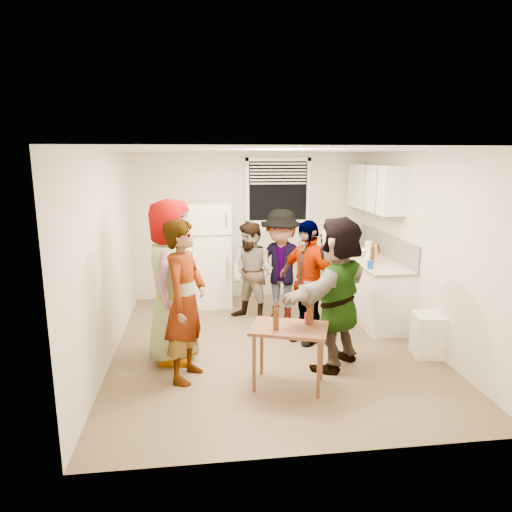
{
  "coord_description": "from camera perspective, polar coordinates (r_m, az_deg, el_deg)",
  "views": [
    {
      "loc": [
        -0.9,
        -5.51,
        2.42
      ],
      "look_at": [
        -0.17,
        0.27,
        1.15
      ],
      "focal_mm": 32.0,
      "sensor_mm": 36.0,
      "label": 1
    }
  ],
  "objects": [
    {
      "name": "room",
      "position": [
        6.08,
        1.97,
        -11.16
      ],
      "size": [
        4.0,
        4.5,
        2.5
      ],
      "primitive_type": null,
      "color": "beige",
      "rests_on": "ground"
    },
    {
      "name": "window",
      "position": [
        7.86,
        2.76,
        8.11
      ],
      "size": [
        1.12,
        0.1,
        1.06
      ],
      "primitive_type": null,
      "color": "white",
      "rests_on": "room"
    },
    {
      "name": "refrigerator",
      "position": [
        7.55,
        -5.88,
        0.23
      ],
      "size": [
        0.7,
        0.7,
        1.7
      ],
      "primitive_type": "cube",
      "color": "white",
      "rests_on": "ground"
    },
    {
      "name": "counter_lower",
      "position": [
        7.42,
        13.65,
        -3.63
      ],
      "size": [
        0.6,
        2.2,
        0.86
      ],
      "primitive_type": "cube",
      "color": "white",
      "rests_on": "ground"
    },
    {
      "name": "countertop",
      "position": [
        7.31,
        13.83,
        -0.23
      ],
      "size": [
        0.64,
        2.22,
        0.04
      ],
      "primitive_type": "cube",
      "color": "beige",
      "rests_on": "counter_lower"
    },
    {
      "name": "backsplash",
      "position": [
        7.38,
        15.98,
        1.35
      ],
      "size": [
        0.03,
        2.2,
        0.36
      ],
      "primitive_type": "cube",
      "color": "#A6A199",
      "rests_on": "countertop"
    },
    {
      "name": "upper_cabinets",
      "position": [
        7.4,
        14.65,
        8.25
      ],
      "size": [
        0.34,
        1.6,
        0.7
      ],
      "primitive_type": "cube",
      "color": "white",
      "rests_on": "room"
    },
    {
      "name": "kettle",
      "position": [
        7.3,
        13.45,
        -0.07
      ],
      "size": [
        0.28,
        0.24,
        0.2
      ],
      "primitive_type": null,
      "rotation": [
        0.0,
        0.0,
        -0.16
      ],
      "color": "silver",
      "rests_on": "countertop"
    },
    {
      "name": "paper_towel",
      "position": [
        7.25,
        13.83,
        -0.17
      ],
      "size": [
        0.12,
        0.12,
        0.25
      ],
      "primitive_type": "cylinder",
      "color": "white",
      "rests_on": "countertop"
    },
    {
      "name": "wine_bottle",
      "position": [
        8.14,
        11.97,
        1.25
      ],
      "size": [
        0.08,
        0.08,
        0.32
      ],
      "primitive_type": "cylinder",
      "color": "black",
      "rests_on": "countertop"
    },
    {
      "name": "beer_bottle_counter",
      "position": [
        6.89,
        14.29,
        -0.84
      ],
      "size": [
        0.06,
        0.06,
        0.23
      ],
      "primitive_type": "cylinder",
      "color": "#47230C",
      "rests_on": "countertop"
    },
    {
      "name": "blue_cup",
      "position": [
        6.52,
        14.07,
        -1.56
      ],
      "size": [
        0.09,
        0.09,
        0.11
      ],
      "primitive_type": "cylinder",
      "color": "#0D36A7",
      "rests_on": "countertop"
    },
    {
      "name": "picture_frame",
      "position": [
        7.64,
        14.62,
        1.03
      ],
      "size": [
        0.02,
        0.19,
        0.16
      ],
      "primitive_type": "cube",
      "color": "#E4B558",
      "rests_on": "countertop"
    },
    {
      "name": "trash_bin",
      "position": [
        6.1,
        20.77,
        -9.37
      ],
      "size": [
        0.42,
        0.42,
        0.53
      ],
      "primitive_type": "cube",
      "rotation": [
        0.0,
        0.0,
        -0.17
      ],
      "color": "white",
      "rests_on": "ground"
    },
    {
      "name": "serving_table",
      "position": [
        5.14,
        4.05,
        -15.8
      ],
      "size": [
        0.92,
        0.76,
        0.67
      ],
      "primitive_type": null,
      "rotation": [
        0.0,
        0.0,
        -0.34
      ],
      "color": "brown",
      "rests_on": "ground"
    },
    {
      "name": "beer_bottle_table",
      "position": [
        4.95,
        6.67,
        -8.49
      ],
      "size": [
        0.06,
        0.06,
        0.23
      ],
      "primitive_type": "cylinder",
      "color": "#47230C",
      "rests_on": "serving_table"
    },
    {
      "name": "red_cup",
      "position": [
        4.98,
        6.56,
        -8.35
      ],
      "size": [
        0.09,
        0.09,
        0.11
      ],
      "primitive_type": "cylinder",
      "color": "#A41B2C",
      "rests_on": "serving_table"
    },
    {
      "name": "guest_grey",
      "position": [
        5.82,
        -10.12,
        -12.47
      ],
      "size": [
        2.12,
        1.39,
        0.62
      ],
      "primitive_type": "imported",
      "rotation": [
        0.0,
        0.0,
        1.33
      ],
      "color": "#9B9B9B",
      "rests_on": "ground"
    },
    {
      "name": "guest_stripe",
      "position": [
        5.35,
        -8.52,
        -14.76
      ],
      "size": [
        1.9,
        1.26,
        0.43
      ],
      "primitive_type": "imported",
      "rotation": [
        0.0,
        0.0,
        1.19
      ],
      "color": "#141933",
      "rests_on": "ground"
    },
    {
      "name": "guest_back_left",
      "position": [
        6.97,
        -0.5,
        -8.03
      ],
      "size": [
        1.52,
        1.61,
        0.57
      ],
      "primitive_type": "imported",
      "rotation": [
        0.0,
        0.0,
        -0.7
      ],
      "color": "brown",
      "rests_on": "ground"
    },
    {
      "name": "guest_back_right",
      "position": [
        6.99,
        3.06,
        -7.99
      ],
      "size": [
        1.72,
        1.99,
        0.62
      ],
      "primitive_type": "imported",
      "rotation": [
        0.0,
        0.0,
        -0.46
      ],
      "color": "#3A393E",
      "rests_on": "ground"
    },
    {
      "name": "guest_black",
      "position": [
        6.28,
        6.2,
        -10.43
      ],
      "size": [
        1.89,
        1.71,
        0.4
      ],
      "primitive_type": "imported",
      "rotation": [
        0.0,
        0.0,
        -0.98
      ],
      "color": "black",
      "rests_on": "ground"
    },
    {
      "name": "guest_orange",
      "position": [
        5.66,
        9.81,
        -13.22
      ],
      "size": [
        2.43,
        2.42,
        0.53
      ],
      "primitive_type": "imported",
      "rotation": [
        0.0,
        0.0,
        3.94
      ],
      "color": "#E09C4D",
      "rests_on": "ground"
    }
  ]
}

